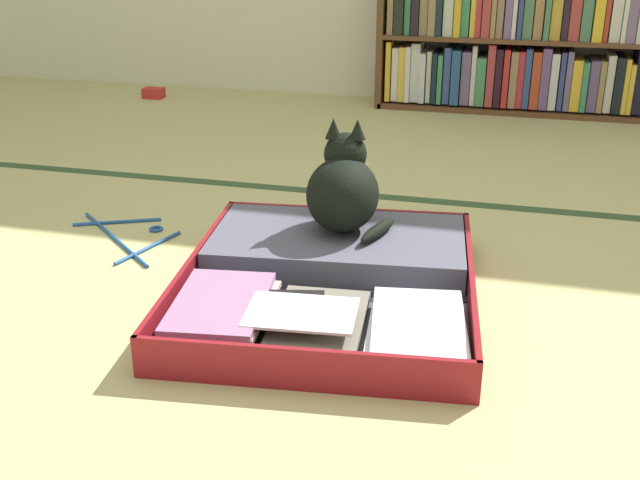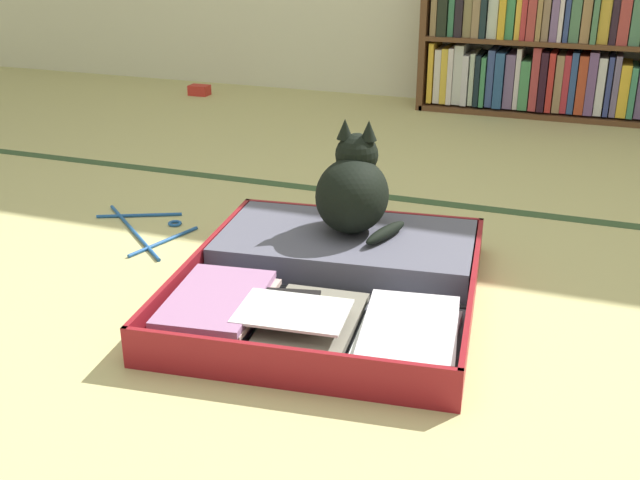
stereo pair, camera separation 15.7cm
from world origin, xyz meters
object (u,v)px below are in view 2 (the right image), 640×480
(black_cat, at_px, (354,190))
(bookshelf, at_px, (573,46))
(open_suitcase, at_px, (332,276))
(clothes_hanger, at_px, (147,229))
(small_red_pouch, at_px, (199,90))

(black_cat, bearing_deg, bookshelf, 77.22)
(open_suitcase, bearing_deg, black_cat, 92.56)
(clothes_hanger, distance_m, small_red_pouch, 1.85)
(open_suitcase, xyz_separation_m, small_red_pouch, (-1.37, 1.89, -0.02))
(open_suitcase, height_order, clothes_hanger, open_suitcase)
(black_cat, height_order, clothes_hanger, black_cat)
(open_suitcase, xyz_separation_m, clothes_hanger, (-0.64, 0.19, -0.04))
(black_cat, bearing_deg, small_red_pouch, 128.86)
(open_suitcase, height_order, black_cat, black_cat)
(small_red_pouch, bearing_deg, open_suitcase, -53.94)
(bookshelf, bearing_deg, black_cat, -102.78)
(clothes_hanger, bearing_deg, bookshelf, 60.52)
(open_suitcase, bearing_deg, bookshelf, 78.61)
(black_cat, height_order, small_red_pouch, black_cat)
(open_suitcase, distance_m, black_cat, 0.25)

